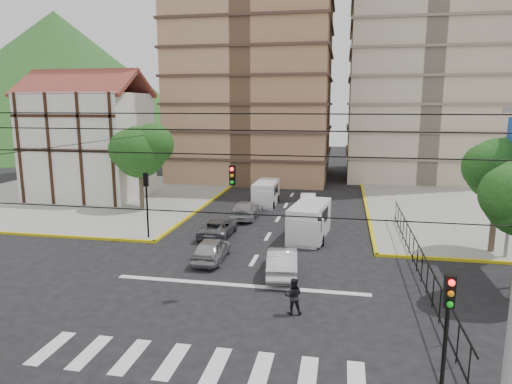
% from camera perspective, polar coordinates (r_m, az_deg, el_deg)
% --- Properties ---
extents(ground, '(160.00, 160.00, 0.00)m').
position_cam_1_polar(ground, '(22.39, -2.78, -12.72)').
color(ground, black).
rests_on(ground, ground).
extents(sidewalk_nw, '(26.00, 26.00, 0.15)m').
position_cam_1_polar(sidewalk_nw, '(47.88, -20.74, -0.51)').
color(sidewalk_nw, gray).
rests_on(sidewalk_nw, ground).
extents(crosswalk_stripes, '(12.00, 2.40, 0.01)m').
position_cam_1_polar(crosswalk_stripes, '(17.27, -7.77, -20.48)').
color(crosswalk_stripes, silver).
rests_on(crosswalk_stripes, ground).
extents(stop_line, '(13.00, 0.40, 0.01)m').
position_cam_1_polar(stop_line, '(23.47, -2.08, -11.56)').
color(stop_line, silver).
rests_on(stop_line, ground).
extents(tudor_building, '(10.80, 8.05, 12.23)m').
position_cam_1_polar(tudor_building, '(46.68, -20.11, 5.68)').
color(tudor_building, silver).
rests_on(tudor_building, ground).
extents(distant_hill, '(70.00, 70.00, 28.00)m').
position_cam_1_polar(distant_hill, '(108.16, -23.43, 12.71)').
color(distant_hill, '#1C541C').
rests_on(distant_hill, ground).
extents(park_fence, '(0.10, 22.50, 1.66)m').
position_cam_1_polar(park_fence, '(26.35, 19.39, -9.65)').
color(park_fence, black).
rests_on(park_fence, ground).
extents(tree_park_c, '(4.65, 3.80, 7.25)m').
position_cam_1_polar(tree_park_c, '(30.58, 28.26, 2.78)').
color(tree_park_c, '#473828').
rests_on(tree_park_c, ground).
extents(tree_tudor, '(5.39, 4.40, 7.43)m').
position_cam_1_polar(tree_tudor, '(39.85, -14.22, 5.17)').
color(tree_tudor, '#473828').
rests_on(tree_tudor, ground).
extents(traffic_light_se, '(0.28, 0.22, 4.40)m').
position_cam_1_polar(traffic_light_se, '(13.78, 22.72, -15.16)').
color(traffic_light_se, black).
rests_on(traffic_light_se, ground).
extents(traffic_light_nw, '(0.28, 0.22, 4.40)m').
position_cam_1_polar(traffic_light_nw, '(31.05, -13.52, -0.27)').
color(traffic_light_nw, black).
rests_on(traffic_light_nw, ground).
extents(traffic_light_hanging, '(18.00, 9.12, 0.92)m').
position_cam_1_polar(traffic_light_hanging, '(18.80, -4.40, 1.48)').
color(traffic_light_hanging, black).
rests_on(traffic_light_hanging, ground).
extents(van_right_lane, '(2.72, 5.45, 2.35)m').
position_cam_1_polar(van_right_lane, '(31.00, 6.65, -3.79)').
color(van_right_lane, silver).
rests_on(van_right_lane, ground).
extents(van_left_lane, '(2.00, 4.71, 2.12)m').
position_cam_1_polar(van_left_lane, '(40.99, 1.20, -0.26)').
color(van_left_lane, silver).
rests_on(van_left_lane, ground).
extents(car_silver_front_left, '(1.69, 4.07, 1.38)m').
position_cam_1_polar(car_silver_front_left, '(26.86, -5.57, -7.11)').
color(car_silver_front_left, '#A1A2A6').
rests_on(car_silver_front_left, ground).
extents(car_white_front_right, '(2.07, 4.61, 1.47)m').
position_cam_1_polar(car_white_front_right, '(24.59, 3.30, -8.68)').
color(car_white_front_right, silver).
rests_on(car_white_front_right, ground).
extents(car_grey_mid_left, '(2.08, 4.43, 1.22)m').
position_cam_1_polar(car_grey_mid_left, '(31.64, -4.76, -4.45)').
color(car_grey_mid_left, slate).
rests_on(car_grey_mid_left, ground).
extents(car_silver_rear_left, '(2.10, 4.81, 1.38)m').
position_cam_1_polar(car_silver_rear_left, '(36.47, -1.22, -2.22)').
color(car_silver_rear_left, '#B7B8BC').
rests_on(car_silver_rear_left, ground).
extents(car_darkgrey_mid_right, '(1.82, 4.31, 1.45)m').
position_cam_1_polar(car_darkgrey_mid_right, '(36.60, 6.12, -2.17)').
color(car_darkgrey_mid_right, '#28292B').
rests_on(car_darkgrey_mid_right, ground).
extents(car_white_rear_right, '(1.49, 3.83, 1.24)m').
position_cam_1_polar(car_white_rear_right, '(41.03, 6.55, -0.90)').
color(car_white_rear_right, silver).
rests_on(car_white_rear_right, ground).
extents(pedestrian_crosswalk, '(0.86, 0.71, 1.63)m').
position_cam_1_polar(pedestrian_crosswalk, '(20.29, 4.67, -12.84)').
color(pedestrian_crosswalk, black).
rests_on(pedestrian_crosswalk, ground).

